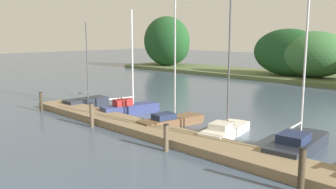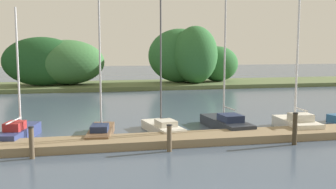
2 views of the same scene
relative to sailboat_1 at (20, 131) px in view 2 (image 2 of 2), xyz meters
name	(u,v)px [view 2 (image 2 of 2)]	position (x,y,z in m)	size (l,w,h in m)	color
dock_pier	(174,139)	(6.81, -2.12, -0.22)	(24.51, 1.80, 0.35)	#847051
far_shore	(49,63)	(-0.49, 22.17, 2.25)	(61.04, 8.00, 7.00)	#56663D
sailboat_1	(20,131)	(0.00, 0.00, 0.00)	(1.66, 3.64, 6.02)	navy
sailboat_2	(101,130)	(3.68, -0.30, -0.03)	(1.53, 3.86, 7.85)	brown
sailboat_3	(162,126)	(6.70, 0.13, -0.06)	(1.72, 3.66, 7.16)	silver
sailboat_4	(225,122)	(10.08, 0.33, -0.01)	(1.69, 4.31, 8.36)	#232833
sailboat_5	(296,122)	(13.52, -0.72, 0.04)	(1.55, 3.29, 7.92)	silver
mooring_piling_1	(32,143)	(0.95, -3.33, 0.23)	(0.22, 0.22, 1.25)	brown
mooring_piling_2	(169,138)	(6.31, -3.40, 0.17)	(0.23, 0.23, 1.12)	brown
mooring_piling_3	(295,129)	(11.89, -3.44, 0.32)	(0.23, 0.23, 1.42)	#3D3323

